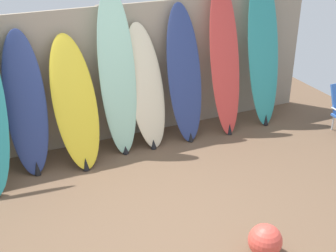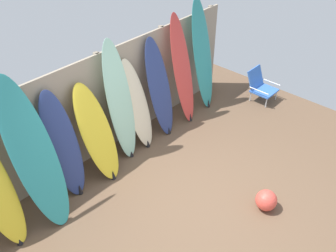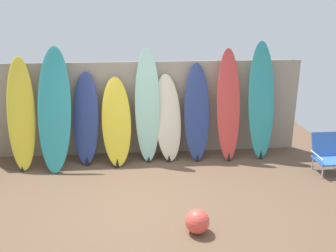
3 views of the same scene
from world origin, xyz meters
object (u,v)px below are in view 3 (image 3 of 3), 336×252
Objects in this scene: beach_chair at (327,153)px; beach_ball at (197,222)px; surfboard_yellow_0 at (21,114)px; surfboard_red_7 at (228,106)px; surfboard_seafoam_4 at (148,107)px; surfboard_teal_1 at (54,110)px; surfboard_cream_5 at (168,118)px; surfboard_navy_2 at (86,119)px; surfboard_navy_6 at (197,113)px; surfboard_yellow_3 at (116,122)px; surfboard_teal_8 at (261,101)px.

beach_ball is at bearing -161.64° from beach_chair.
surfboard_red_7 is (3.74, 0.05, 0.04)m from surfboard_yellow_0.
beach_ball is at bearing -77.82° from surfboard_seafoam_4.
surfboard_teal_1 is at bearing -177.69° from surfboard_red_7.
surfboard_cream_5 is at bearing 2.77° from surfboard_seafoam_4.
surfboard_navy_2 is at bearing 179.47° from surfboard_red_7.
surfboard_teal_1 reaches higher than beach_chair.
beach_ball is (0.16, -2.51, -0.63)m from surfboard_cream_5.
surfboard_navy_2 is 0.93× the size of surfboard_navy_6.
surfboard_red_7 is at bearing 1.51° from surfboard_yellow_3.
surfboard_seafoam_4 reaches higher than surfboard_navy_2.
surfboard_navy_2 is 0.80× the size of surfboard_seafoam_4.
surfboard_yellow_3 is (1.67, -0.01, -0.20)m from surfboard_yellow_0.
surfboard_yellow_0 is 3.16m from surfboard_navy_6.
surfboard_yellow_0 reaches higher than surfboard_navy_6.
surfboard_navy_2 is 1.06× the size of surfboard_yellow_3.
surfboard_navy_6 is 1.24m from surfboard_teal_8.
surfboard_teal_1 is at bearing -7.70° from surfboard_yellow_0.
surfboard_navy_2 is at bearing 171.87° from surfboard_yellow_3.
beach_chair is at bearing -16.84° from surfboard_cream_5.
surfboard_yellow_0 is 2.63m from surfboard_cream_5.
surfboard_yellow_3 is 4.96× the size of beach_ball.
surfboard_navy_2 is at bearing -179.93° from surfboard_navy_6.
surfboard_yellow_0 is at bearing 172.30° from surfboard_teal_1.
beach_chair is at bearing -20.11° from surfboard_navy_6.
surfboard_seafoam_4 reaches higher than surfboard_yellow_0.
surfboard_teal_8 reaches higher than surfboard_teal_1.
surfboard_seafoam_4 is 2.14m from surfboard_teal_8.
surfboard_yellow_0 is 3.00× the size of beach_chair.
surfboard_navy_2 is at bearing 154.56° from beach_chair.
surfboard_seafoam_4 is 1.01× the size of surfboard_red_7.
surfboard_yellow_0 is at bearing 157.48° from beach_chair.
surfboard_teal_1 is (0.60, -0.08, 0.08)m from surfboard_yellow_0.
beach_chair reaches higher than beach_ball.
surfboard_navy_2 is 3.06m from beach_ball.
surfboard_teal_1 reaches higher than surfboard_navy_2.
surfboard_yellow_3 is at bearing -0.33° from surfboard_yellow_0.
beach_ball is (-2.58, -1.68, -0.17)m from beach_chair.
surfboard_seafoam_4 reaches higher than beach_ball.
beach_ball is at bearing -65.20° from surfboard_yellow_3.
beach_chair is (2.20, -0.81, -0.56)m from surfboard_navy_6.
surfboard_cream_5 is 0.54m from surfboard_navy_6.
surfboard_yellow_3 is (0.55, -0.08, -0.05)m from surfboard_navy_2.
surfboard_navy_6 is at bearing 0.07° from surfboard_navy_2.
surfboard_teal_8 reaches higher than beach_ball.
beach_chair is at bearing -11.10° from surfboard_yellow_3.
surfboard_teal_8 is at bearing 0.07° from surfboard_seafoam_4.
surfboard_navy_6 reaches higher than surfboard_cream_5.
surfboard_teal_1 is at bearing 133.03° from beach_ball.
surfboard_navy_6 is (2.55, 0.15, -0.17)m from surfboard_teal_1.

